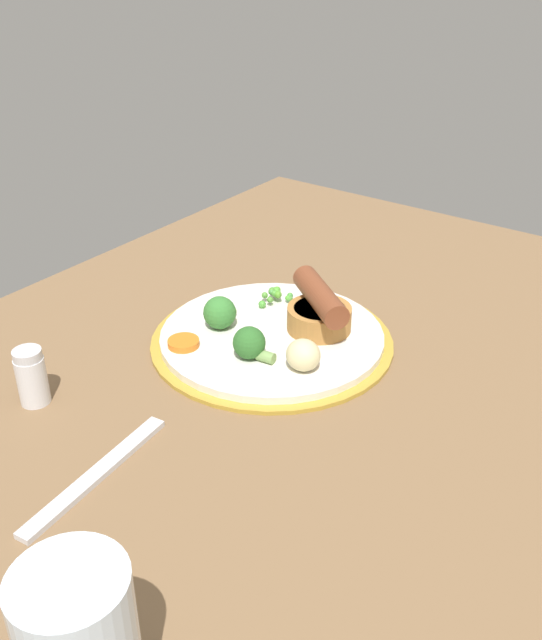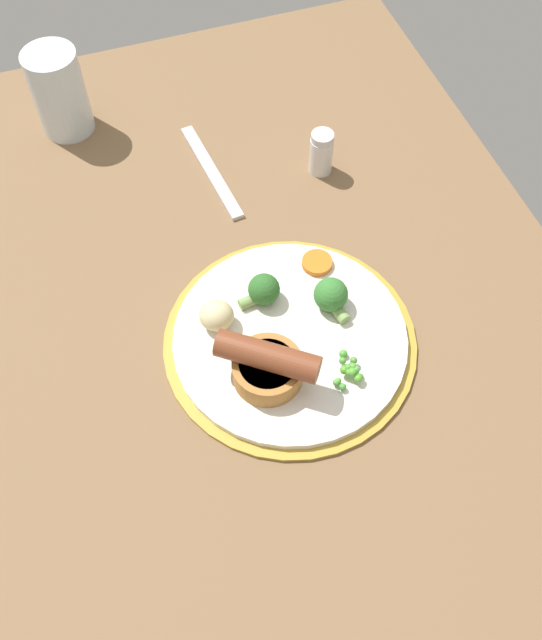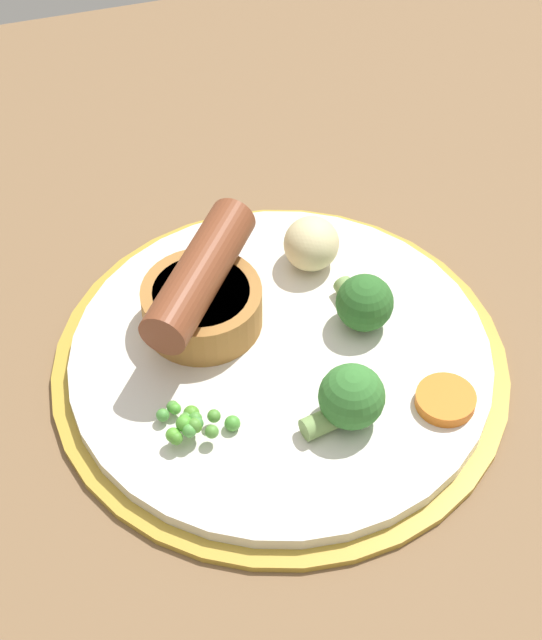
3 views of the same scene
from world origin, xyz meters
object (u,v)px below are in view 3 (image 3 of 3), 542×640
object	(u,v)px
sausage_pudding	(202,297)
broccoli_floret_near	(350,398)
broccoli_floret_far	(364,302)
pea_pile	(192,422)
potato_chunk_0	(311,244)
carrot_slice_1	(445,400)
dinner_plate	(280,363)

from	to	relation	value
sausage_pudding	broccoli_floret_near	distance (cm)	11.56
broccoli_floret_near	broccoli_floret_far	size ratio (longest dim) A/B	1.04
broccoli_floret_far	pea_pile	bearing A→B (deg)	-73.20
pea_pile	broccoli_floret_near	xyz separation A→B (cm)	(9.09, -1.47, 0.87)
pea_pile	potato_chunk_0	size ratio (longest dim) A/B	1.19
broccoli_floret_far	potato_chunk_0	size ratio (longest dim) A/B	1.27
pea_pile	broccoli_floret_far	world-z (taller)	broccoli_floret_far
sausage_pudding	carrot_slice_1	distance (cm)	16.17
broccoli_floret_near	carrot_slice_1	distance (cm)	6.13
pea_pile	potato_chunk_0	xyz separation A→B (cm)	(10.87, 11.58, 0.69)
dinner_plate	broccoli_floret_far	distance (cm)	6.48
pea_pile	broccoli_floret_far	bearing A→B (deg)	24.18
dinner_plate	broccoli_floret_near	size ratio (longest dim) A/B	5.53
sausage_pudding	broccoli_floret_near	size ratio (longest dim) A/B	2.04
pea_pile	broccoli_floret_far	size ratio (longest dim) A/B	0.94
carrot_slice_1	dinner_plate	bearing A→B (deg)	142.57
pea_pile	sausage_pudding	bearing A→B (deg)	71.99
broccoli_floret_near	sausage_pudding	bearing A→B (deg)	111.62
broccoli_floret_far	potato_chunk_0	distance (cm)	6.20
dinner_plate	sausage_pudding	bearing A→B (deg)	136.70
broccoli_floret_far	sausage_pudding	bearing A→B (deg)	-111.77
sausage_pudding	broccoli_floret_far	xyz separation A→B (cm)	(9.80, -2.51, -0.78)
sausage_pudding	dinner_plate	bearing A→B (deg)	-96.27
carrot_slice_1	broccoli_floret_far	bearing A→B (deg)	108.59
broccoli_floret_near	broccoli_floret_far	world-z (taller)	broccoli_floret_near
pea_pile	broccoli_floret_near	bearing A→B (deg)	-9.21
pea_pile	carrot_slice_1	distance (cm)	15.16
dinner_plate	carrot_slice_1	distance (cm)	10.62
dinner_plate	pea_pile	xyz separation A→B (cm)	(-6.63, -4.33, 1.86)
sausage_pudding	potato_chunk_0	distance (cm)	8.98
sausage_pudding	pea_pile	size ratio (longest dim) A/B	2.26
dinner_plate	broccoli_floret_far	xyz separation A→B (cm)	(5.80, 1.25, 2.60)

